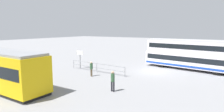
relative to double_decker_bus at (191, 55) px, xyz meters
The scene contains 6 objects.
ground_plane 5.30m from the double_decker_bus, 45.05° to the left, with size 160.00×160.00×0.00m, color gray.
double_decker_bus is the anchor object (origin of this frame).
pedestrian_near_railing 12.80m from the double_decker_bus, 48.16° to the left, with size 0.44×0.44×1.64m.
pedestrian_crossing 13.22m from the double_decker_bus, 73.49° to the left, with size 0.36×0.35×1.75m.
pedestrian_railing 12.01m from the double_decker_bus, 39.42° to the left, with size 8.04×0.53×1.08m.
info_sign 14.25m from the double_decker_bus, 29.35° to the left, with size 0.93×0.21×2.45m.
Camera 1 is at (-8.07, 22.27, 5.20)m, focal length 31.02 mm.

